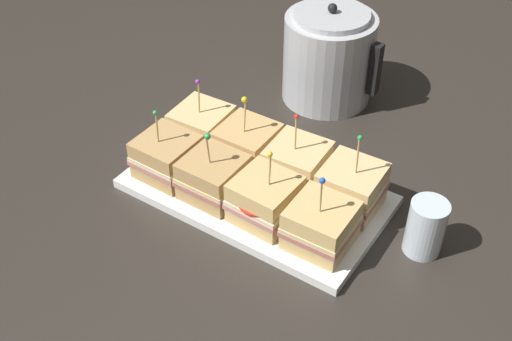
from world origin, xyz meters
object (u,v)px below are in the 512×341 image
sandwich_back_far_right (351,188)px  drinking_glass (426,227)px  sandwich_back_far_left (202,127)px  sandwich_back_center_left (247,146)px  sandwich_back_center_right (297,165)px  kettle_steel (329,57)px  serving_platter (256,192)px  sandwich_front_far_left (167,156)px  sandwich_front_center_left (214,177)px  sandwich_front_center_right (265,199)px  sandwich_front_far_right (321,225)px

sandwich_back_far_right → drinking_glass: bearing=-5.0°
sandwich_back_far_left → sandwich_back_center_left: 0.11m
sandwich_back_center_right → kettle_steel: 0.33m
serving_platter → sandwich_back_center_right: sandwich_back_center_right is taller
sandwich_back_far_right → kettle_steel: (-0.22, 0.31, 0.04)m
sandwich_back_center_left → sandwich_back_center_right: (0.11, 0.00, -0.00)m
sandwich_front_far_left → sandwich_front_center_left: size_ratio=1.02×
sandwich_back_far_left → sandwich_back_center_right: 0.22m
sandwich_front_center_right → sandwich_front_far_right: (0.11, -0.00, -0.00)m
kettle_steel → sandwich_back_far_left: bearing=-109.9°
serving_platter → sandwich_front_far_right: bearing=-18.2°
serving_platter → kettle_steel: kettle_steel is taller
sandwich_front_far_left → sandwich_front_far_right: (0.33, -0.00, 0.00)m
sandwich_front_far_right → drinking_glass: bearing=33.7°
sandwich_back_far_right → sandwich_back_center_left: bearing=-179.2°
sandwich_front_center_left → sandwich_back_far_left: sandwich_back_far_left is taller
sandwich_back_center_right → kettle_steel: kettle_steel is taller
serving_platter → sandwich_back_far_right: size_ratio=2.92×
sandwich_front_far_right → sandwich_front_center_right: bearing=180.0°
sandwich_back_center_right → kettle_steel: (-0.11, 0.31, 0.04)m
sandwich_back_far_left → sandwich_back_center_right: sandwich_back_center_right is taller
serving_platter → drinking_glass: drinking_glass is taller
sandwich_front_center_right → drinking_glass: bearing=20.8°
sandwich_front_far_left → sandwich_front_far_right: sandwich_front_far_right is taller
sandwich_back_center_left → sandwich_back_center_right: bearing=1.7°
sandwich_front_center_right → sandwich_back_far_left: bearing=153.4°
sandwich_back_center_right → drinking_glass: sandwich_back_center_right is taller
drinking_glass → sandwich_back_far_left: bearing=178.4°
sandwich_front_far_left → sandwich_front_center_right: sandwich_front_center_right is taller
sandwich_back_center_right → sandwich_back_far_right: 0.11m
sandwich_front_far_left → sandwich_front_center_left: bearing=0.1°
sandwich_front_center_left → sandwich_back_far_left: bearing=134.9°
sandwich_front_center_left → sandwich_front_far_right: bearing=-0.1°
sandwich_front_far_right → sandwich_back_far_left: (-0.33, 0.11, -0.00)m
sandwich_front_far_left → sandwich_front_center_right: bearing=-0.0°
serving_platter → sandwich_front_center_right: size_ratio=3.15×
drinking_glass → kettle_steel: bearing=138.2°
serving_platter → kettle_steel: (-0.05, 0.37, 0.09)m
sandwich_back_center_right → kettle_steel: bearing=108.9°
sandwich_back_far_right → sandwich_front_far_right: bearing=-89.9°
sandwich_back_center_left → drinking_glass: 0.37m
sandwich_back_far_left → sandwich_front_far_right: bearing=-18.5°
sandwich_front_far_left → sandwich_front_center_right: (0.22, -0.00, 0.00)m
sandwich_back_far_left → sandwich_back_far_right: size_ratio=0.93×
sandwich_front_far_right → sandwich_back_center_left: sandwich_back_center_left is taller
sandwich_back_far_left → sandwich_front_center_right: bearing=-26.6°
sandwich_back_center_left → sandwich_back_far_right: (0.22, 0.00, -0.00)m
sandwich_front_center_right → sandwich_back_center_right: (-0.00, 0.11, -0.00)m
sandwich_front_far_left → sandwich_front_center_right: 0.22m
sandwich_back_far_right → kettle_steel: size_ratio=0.72×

